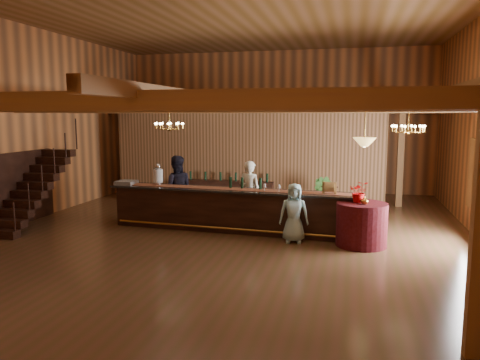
% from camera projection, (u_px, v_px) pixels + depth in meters
% --- Properties ---
extents(floor, '(14.00, 14.00, 0.00)m').
position_uv_depth(floor, '(233.00, 231.00, 12.21)').
color(floor, brown).
rests_on(floor, ground).
extents(ceiling, '(14.00, 14.00, 0.00)m').
position_uv_depth(ceiling, '(233.00, 12.00, 11.46)').
color(ceiling, brown).
rests_on(ceiling, wall_back).
extents(wall_back, '(12.00, 0.10, 5.50)m').
position_uv_depth(wall_back, '(277.00, 121.00, 18.58)').
color(wall_back, '#C37137').
rests_on(wall_back, floor).
extents(wall_front, '(12.00, 0.10, 5.50)m').
position_uv_depth(wall_front, '(74.00, 138.00, 5.10)').
color(wall_front, '#C37137').
rests_on(wall_front, floor).
extents(wall_left, '(0.10, 14.00, 5.50)m').
position_uv_depth(wall_left, '(28.00, 124.00, 13.23)').
color(wall_left, '#C37137').
rests_on(wall_left, floor).
extents(beam_grid, '(11.90, 13.90, 0.39)m').
position_uv_depth(beam_grid, '(238.00, 106.00, 12.26)').
color(beam_grid, olive).
rests_on(beam_grid, wall_left).
extents(support_posts, '(9.20, 10.20, 3.20)m').
position_uv_depth(support_posts, '(228.00, 172.00, 11.51)').
color(support_posts, olive).
rests_on(support_posts, floor).
extents(partition_wall, '(9.00, 0.18, 3.10)m').
position_uv_depth(partition_wall, '(245.00, 159.00, 15.49)').
color(partition_wall, brown).
rests_on(partition_wall, floor).
extents(window_right_back, '(0.12, 1.05, 1.75)m').
position_uv_depth(window_right_back, '(475.00, 174.00, 11.58)').
color(window_right_back, white).
rests_on(window_right_back, wall_right).
extents(staircase, '(1.00, 2.80, 2.00)m').
position_uv_depth(staircase, '(31.00, 190.00, 12.63)').
color(staircase, '#371C12').
rests_on(staircase, floor).
extents(backroom_boxes, '(4.10, 0.60, 1.10)m').
position_uv_depth(backroom_boxes, '(262.00, 182.00, 17.51)').
color(backroom_boxes, '#371C12').
rests_on(backroom_boxes, floor).
extents(tasting_bar, '(6.66, 1.24, 1.12)m').
position_uv_depth(tasting_bar, '(230.00, 210.00, 12.17)').
color(tasting_bar, '#371C12').
rests_on(tasting_bar, floor).
extents(beverage_dispenser, '(0.26, 0.26, 0.60)m').
position_uv_depth(beverage_dispenser, '(158.00, 175.00, 12.71)').
color(beverage_dispenser, silver).
rests_on(beverage_dispenser, tasting_bar).
extents(glass_rack_tray, '(0.50, 0.50, 0.10)m').
position_uv_depth(glass_rack_tray, '(126.00, 183.00, 12.92)').
color(glass_rack_tray, gray).
rests_on(glass_rack_tray, tasting_bar).
extents(raffle_drum, '(0.34, 0.24, 0.30)m').
position_uv_depth(raffle_drum, '(330.00, 187.00, 11.28)').
color(raffle_drum, olive).
rests_on(raffle_drum, tasting_bar).
extents(bar_bottle_0, '(0.07, 0.07, 0.30)m').
position_uv_depth(bar_bottle_0, '(230.00, 183.00, 12.21)').
color(bar_bottle_0, black).
rests_on(bar_bottle_0, tasting_bar).
extents(bar_bottle_1, '(0.07, 0.07, 0.30)m').
position_uv_depth(bar_bottle_1, '(242.00, 183.00, 12.11)').
color(bar_bottle_1, black).
rests_on(bar_bottle_1, tasting_bar).
extents(bar_bottle_2, '(0.07, 0.07, 0.30)m').
position_uv_depth(bar_bottle_2, '(260.00, 184.00, 11.97)').
color(bar_bottle_2, black).
rests_on(bar_bottle_2, tasting_bar).
extents(backbar_shelf, '(3.03, 0.53, 0.85)m').
position_uv_depth(backbar_shelf, '(228.00, 193.00, 15.51)').
color(backbar_shelf, '#371C12').
rests_on(backbar_shelf, floor).
extents(round_table, '(1.16, 1.16, 1.00)m').
position_uv_depth(round_table, '(362.00, 224.00, 10.77)').
color(round_table, '#450F18').
rests_on(round_table, floor).
extents(chandelier_left, '(0.80, 0.80, 0.64)m').
position_uv_depth(chandelier_left, '(169.00, 126.00, 12.94)').
color(chandelier_left, '#BB8935').
rests_on(chandelier_left, beam_grid).
extents(chandelier_right, '(0.80, 0.80, 0.68)m').
position_uv_depth(chandelier_right, '(408.00, 128.00, 11.68)').
color(chandelier_right, '#BB8935').
rests_on(chandelier_right, beam_grid).
extents(pendant_lamp, '(0.52, 0.52, 0.90)m').
position_uv_depth(pendant_lamp, '(365.00, 142.00, 10.51)').
color(pendant_lamp, '#BB8935').
rests_on(pendant_lamp, beam_grid).
extents(bartender, '(0.74, 0.59, 1.78)m').
position_uv_depth(bartender, '(250.00, 193.00, 12.77)').
color(bartender, silver).
rests_on(bartender, floor).
extents(staff_second, '(1.11, 0.99, 1.88)m').
position_uv_depth(staff_second, '(176.00, 189.00, 13.16)').
color(staff_second, black).
rests_on(staff_second, floor).
extents(guest, '(0.74, 0.53, 1.41)m').
position_uv_depth(guest, '(294.00, 213.00, 11.05)').
color(guest, '#A5D8DE').
rests_on(guest, floor).
extents(floor_plant, '(0.72, 0.61, 1.18)m').
position_uv_depth(floor_plant, '(320.00, 195.00, 14.26)').
color(floor_plant, '#274B19').
rests_on(floor_plant, floor).
extents(table_flowers, '(0.46, 0.40, 0.50)m').
position_uv_depth(table_flowers, '(359.00, 192.00, 10.73)').
color(table_flowers, '#C10809').
rests_on(table_flowers, round_table).
extents(table_vase, '(0.18, 0.18, 0.29)m').
position_uv_depth(table_vase, '(365.00, 198.00, 10.54)').
color(table_vase, '#BB8935').
rests_on(table_vase, round_table).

